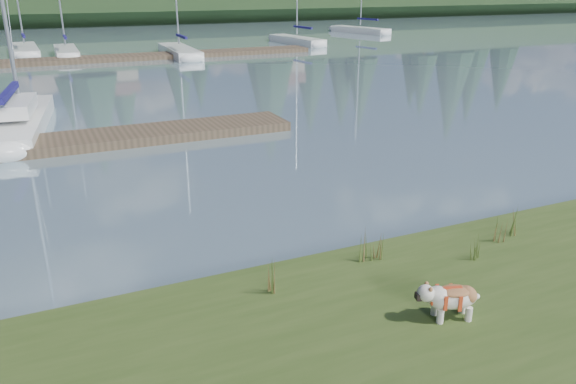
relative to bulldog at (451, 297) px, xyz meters
name	(u,v)px	position (x,y,z in m)	size (l,w,h in m)	color
ground	(97,61)	(-0.99, 34.12, -0.70)	(200.00, 200.00, 0.00)	#7A95A3
ridge	(55,2)	(-0.99, 77.12, 1.80)	(200.00, 20.00, 5.00)	black
bulldog	(451,297)	(0.00, 0.00, 0.00)	(0.95, 0.55, 0.56)	silver
sailboat_main	(21,115)	(-5.60, 16.63, -0.28)	(2.67, 8.50, 12.07)	white
dock_near	(44,145)	(-4.99, 13.12, -0.55)	(16.00, 2.00, 0.30)	#4C3D2C
dock_far	(128,57)	(1.01, 34.12, -0.55)	(26.00, 2.20, 0.30)	#4C3D2C
sailboat_bg_1	(25,49)	(-5.27, 40.89, -0.37)	(1.85, 8.12, 12.03)	white
sailboat_bg_2	(66,51)	(-2.62, 38.37, -0.37)	(1.53, 7.15, 10.80)	white
sailboat_bg_3	(177,50)	(4.75, 35.63, -0.38)	(1.90, 8.43, 12.27)	white
sailboat_bg_4	(293,39)	(15.65, 39.38, -0.37)	(2.41, 7.73, 11.26)	white
sailboat_bg_5	(355,29)	(26.03, 46.47, -0.38)	(3.55, 8.06, 11.34)	white
weed_0	(366,248)	(-0.18, 2.00, -0.08)	(0.17, 0.14, 0.63)	#475B23
weed_1	(380,248)	(0.10, 2.00, -0.15)	(0.17, 0.14, 0.48)	#475B23
weed_2	(500,229)	(2.53, 1.67, -0.11)	(0.17, 0.14, 0.57)	#475B23
weed_3	(272,277)	(-2.08, 1.69, -0.07)	(0.17, 0.14, 0.66)	#475B23
weed_4	(475,248)	(1.61, 1.31, -0.14)	(0.17, 0.14, 0.49)	#475B23
weed_5	(515,222)	(2.99, 1.77, -0.09)	(0.17, 0.14, 0.61)	#475B23
mud_lip	(310,272)	(-0.99, 2.52, -0.63)	(60.00, 0.50, 0.14)	#33281C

